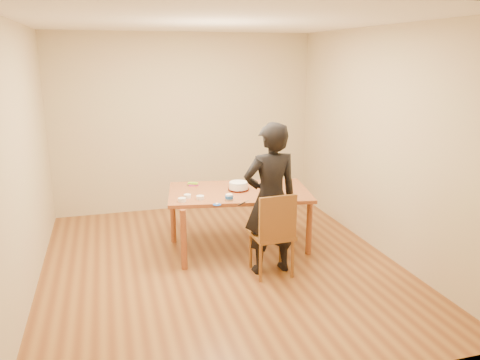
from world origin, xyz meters
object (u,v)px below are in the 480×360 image
object	(u,v)px
dining_table	(239,192)
dining_chair	(271,235)
person	(271,199)
cake	(239,186)
cake_plate	(239,189)

from	to	relation	value
dining_table	dining_chair	xyz separation A→B (m)	(0.15, -0.78, -0.28)
dining_table	person	size ratio (longest dim) A/B	1.01
cake	dining_chair	bearing A→B (deg)	-79.56
cake_plate	cake	xyz separation A→B (m)	(0.00, 0.00, 0.05)
cake_plate	person	size ratio (longest dim) A/B	0.15
person	dining_table	bearing A→B (deg)	-81.50
cake	person	size ratio (longest dim) A/B	0.14
dining_table	cake	distance (m)	0.08
dining_table	cake	size ratio (longest dim) A/B	7.32
dining_chair	cake_plate	world-z (taller)	cake_plate
dining_chair	cake_plate	distance (m)	0.87
dining_table	cake_plate	world-z (taller)	cake_plate
cake	person	distance (m)	0.77
dining_table	cake	world-z (taller)	cake
cake	person	xyz separation A→B (m)	(0.15, -0.75, 0.04)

